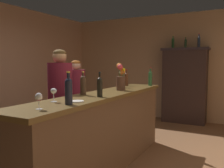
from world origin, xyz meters
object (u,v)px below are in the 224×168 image
object	(u,v)px
wine_glass_front	(39,98)
wine_bottle_pinot	(150,78)
display_bottle_center	(199,41)
cheese_plate	(77,101)
display_bottle_left	(173,42)
bar_counter	(103,132)
display_cabinet	(184,84)
wine_bottle_merlot	(100,86)
wine_bottle_malbec	(69,90)
wine_glass_mid	(54,92)
display_bottle_midleft	(186,43)
wine_bottle_syrah	(121,79)
patron_in_grey	(60,103)
flower_arrangement	(121,78)
wine_bottle_chardonnay	(126,79)
patron_tall	(76,97)
wine_bottle_rose	(83,84)

from	to	relation	value
wine_glass_front	wine_bottle_pinot	bearing A→B (deg)	87.57
wine_bottle_pinot	display_bottle_center	bearing A→B (deg)	74.97
cheese_plate	display_bottle_center	xyz separation A→B (m)	(0.58, 4.06, 0.92)
display_bottle_left	bar_counter	bearing A→B (deg)	-91.51
cheese_plate	display_cabinet	bearing A→B (deg)	86.16
display_cabinet	wine_bottle_merlot	bearing A→B (deg)	-94.08
cheese_plate	display_bottle_left	world-z (taller)	display_bottle_left
wine_bottle_malbec	wine_glass_mid	world-z (taller)	wine_bottle_malbec
display_bottle_midleft	display_bottle_center	distance (m)	0.31
display_cabinet	display_bottle_center	size ratio (longest dim) A/B	5.52
wine_bottle_pinot	wine_bottle_syrah	bearing A→B (deg)	-122.72
display_cabinet	wine_bottle_pinot	size ratio (longest dim) A/B	5.62
wine_bottle_merlot	patron_in_grey	world-z (taller)	patron_in_grey
wine_bottle_merlot	patron_in_grey	distance (m)	0.82
cheese_plate	patron_in_grey	bearing A→B (deg)	140.38
bar_counter	flower_arrangement	size ratio (longest dim) A/B	7.70
wine_bottle_chardonnay	patron_in_grey	distance (m)	1.39
wine_glass_mid	bar_counter	bearing A→B (deg)	83.58
patron_in_grey	patron_tall	distance (m)	1.21
wine_glass_front	display_bottle_left	size ratio (longest dim) A/B	0.46
wine_glass_front	cheese_plate	distance (m)	0.50
display_bottle_midleft	patron_tall	xyz separation A→B (m)	(-1.54, -2.37, -1.13)
wine_glass_mid	display_bottle_midleft	bearing A→B (deg)	83.28
wine_bottle_chardonnay	wine_bottle_merlot	size ratio (longest dim) A/B	0.98
wine_bottle_malbec	display_bottle_left	distance (m)	4.30
wine_bottle_rose	display_bottle_left	distance (m)	3.65
wine_bottle_malbec	wine_bottle_pinot	size ratio (longest dim) A/B	1.00
display_cabinet	display_bottle_left	bearing A→B (deg)	180.00
wine_glass_mid	wine_bottle_merlot	bearing A→B (deg)	67.38
patron_tall	wine_bottle_pinot	bearing A→B (deg)	69.05
wine_bottle_chardonnay	patron_tall	world-z (taller)	patron_tall
wine_bottle_chardonnay	wine_bottle_malbec	bearing A→B (deg)	-80.89
wine_bottle_chardonnay	display_bottle_midleft	bearing A→B (deg)	75.00
wine_bottle_malbec	display_bottle_midleft	world-z (taller)	display_bottle_midleft
bar_counter	wine_bottle_rose	xyz separation A→B (m)	(-0.15, -0.25, 0.67)
wine_glass_front	patron_in_grey	world-z (taller)	patron_in_grey
patron_tall	wine_bottle_chardonnay	bearing A→B (deg)	62.91
wine_bottle_syrah	display_bottle_left	size ratio (longest dim) A/B	1.03
wine_bottle_chardonnay	flower_arrangement	xyz separation A→B (m)	(0.23, -0.69, 0.05)
display_cabinet	wine_glass_mid	size ratio (longest dim) A/B	12.70
display_cabinet	wine_glass_front	bearing A→B (deg)	-94.04
wine_glass_mid	cheese_plate	world-z (taller)	wine_glass_mid
display_bottle_center	patron_tall	bearing A→B (deg)	-127.94
wine_bottle_pinot	wine_bottle_malbec	bearing A→B (deg)	-90.88
wine_bottle_syrah	display_cabinet	bearing A→B (deg)	77.44
wine_bottle_malbec	patron_tall	size ratio (longest dim) A/B	0.21
wine_bottle_merlot	display_bottle_center	xyz separation A→B (m)	(0.57, 3.62, 0.79)
wine_glass_front	display_bottle_center	bearing A→B (deg)	82.11
display_bottle_center	flower_arrangement	bearing A→B (deg)	-103.01
display_cabinet	wine_bottle_malbec	world-z (taller)	display_cabinet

